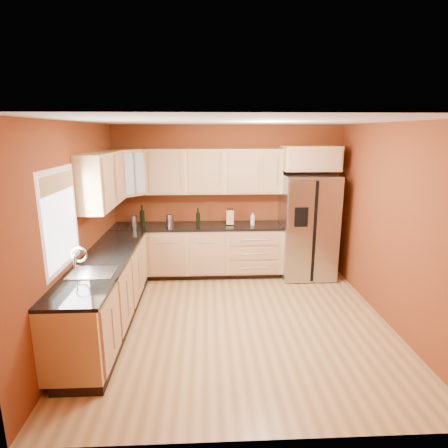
{
  "coord_description": "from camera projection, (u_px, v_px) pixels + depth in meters",
  "views": [
    {
      "loc": [
        -0.39,
        -4.55,
        2.47
      ],
      "look_at": [
        -0.13,
        0.9,
        1.13
      ],
      "focal_mm": 30.0,
      "sensor_mm": 36.0,
      "label": 1
    }
  ],
  "objects": [
    {
      "name": "knife_block",
      "position": [
        230.0,
        218.0,
        6.43
      ],
      "size": [
        0.13,
        0.12,
        0.24
      ],
      "primitive_type": "cube",
      "rotation": [
        0.0,
        0.0,
        -0.11
      ],
      "color": "tan",
      "rests_on": "countertop_back"
    },
    {
      "name": "floor",
      "position": [
        237.0,
        321.0,
        5.02
      ],
      "size": [
        4.0,
        4.0,
        0.0
      ],
      "primitive_type": "plane",
      "color": "#A2723E",
      "rests_on": "ground"
    },
    {
      "name": "wall_right",
      "position": [
        393.0,
        226.0,
        4.8
      ],
      "size": [
        0.04,
        4.0,
        2.6
      ],
      "primitive_type": "cube",
      "color": "maroon",
      "rests_on": "floor"
    },
    {
      "name": "wall_front",
      "position": [
        260.0,
        295.0,
        2.77
      ],
      "size": [
        4.0,
        0.04,
        2.6
      ],
      "primitive_type": "cube",
      "color": "maroon",
      "rests_on": "floor"
    },
    {
      "name": "canister_right",
      "position": [
        134.0,
        221.0,
        6.34
      ],
      "size": [
        0.14,
        0.14,
        0.19
      ],
      "primitive_type": "cylinder",
      "rotation": [
        0.0,
        0.0,
        -0.3
      ],
      "color": "#AFB0B4",
      "rests_on": "countertop_back"
    },
    {
      "name": "upper_cabinets_left",
      "position": [
        102.0,
        180.0,
        5.2
      ],
      "size": [
        0.33,
        1.35,
        0.75
      ],
      "primitive_type": "cube",
      "color": "tan",
      "rests_on": "wall_left"
    },
    {
      "name": "upper_cabinets_back",
      "position": [
        214.0,
        171.0,
        6.35
      ],
      "size": [
        2.3,
        0.33,
        0.75
      ],
      "primitive_type": "cube",
      "color": "tan",
      "rests_on": "wall_back"
    },
    {
      "name": "countertop_back",
      "position": [
        197.0,
        226.0,
        6.42
      ],
      "size": [
        2.9,
        0.62,
        0.04
      ],
      "primitive_type": "cube",
      "color": "black",
      "rests_on": "base_cabinets_back"
    },
    {
      "name": "canister_left",
      "position": [
        170.0,
        220.0,
        6.33
      ],
      "size": [
        0.15,
        0.15,
        0.2
      ],
      "primitive_type": "cylinder",
      "rotation": [
        0.0,
        0.0,
        -0.17
      ],
      "color": "#AFB0B4",
      "rests_on": "countertop_back"
    },
    {
      "name": "base_cabinets_back",
      "position": [
        198.0,
        252.0,
        6.54
      ],
      "size": [
        2.9,
        0.6,
        0.88
      ],
      "primitive_type": "cube",
      "color": "tan",
      "rests_on": "floor"
    },
    {
      "name": "wall_left",
      "position": [
        76.0,
        230.0,
        4.62
      ],
      "size": [
        0.04,
        4.0,
        2.6
      ],
      "primitive_type": "cube",
      "color": "maroon",
      "rests_on": "floor"
    },
    {
      "name": "refrigerator",
      "position": [
        307.0,
        226.0,
        6.45
      ],
      "size": [
        0.9,
        0.75,
        1.78
      ],
      "primitive_type": "cube",
      "color": "#AFB0B4",
      "rests_on": "floor"
    },
    {
      "name": "window",
      "position": [
        61.0,
        219.0,
        4.08
      ],
      "size": [
        0.03,
        0.9,
        1.0
      ],
      "primitive_type": "cube",
      "color": "white",
      "rests_on": "wall_left"
    },
    {
      "name": "corner_upper_cabinet",
      "position": [
        128.0,
        173.0,
        6.13
      ],
      "size": [
        0.67,
        0.67,
        0.75
      ],
      "primitive_type": "cube",
      "rotation": [
        0.0,
        0.0,
        0.79
      ],
      "color": "tan",
      "rests_on": "wall_back"
    },
    {
      "name": "base_cabinets_left",
      "position": [
        106.0,
        294.0,
        4.84
      ],
      "size": [
        0.6,
        2.8,
        0.88
      ],
      "primitive_type": "cube",
      "color": "tan",
      "rests_on": "floor"
    },
    {
      "name": "over_fridge_cabinet",
      "position": [
        310.0,
        158.0,
        6.24
      ],
      "size": [
        0.92,
        0.6,
        0.4
      ],
      "primitive_type": "cube",
      "color": "tan",
      "rests_on": "wall_back"
    },
    {
      "name": "ceiling",
      "position": [
        238.0,
        121.0,
        4.4
      ],
      "size": [
        4.0,
        4.0,
        0.0
      ],
      "primitive_type": "plane",
      "color": "silver",
      "rests_on": "wall_back"
    },
    {
      "name": "wine_bottle_a",
      "position": [
        142.0,
        215.0,
        6.36
      ],
      "size": [
        0.1,
        0.1,
        0.35
      ],
      "primitive_type": null,
      "rotation": [
        0.0,
        0.0,
        0.35
      ],
      "color": "black",
      "rests_on": "countertop_back"
    },
    {
      "name": "wine_bottle_b",
      "position": [
        198.0,
        217.0,
        6.38
      ],
      "size": [
        0.08,
        0.08,
        0.3
      ],
      "primitive_type": null,
      "rotation": [
        0.0,
        0.0,
        -0.28
      ],
      "color": "black",
      "rests_on": "countertop_back"
    },
    {
      "name": "sink_faucet",
      "position": [
        91.0,
        260.0,
        4.2
      ],
      "size": [
        0.5,
        0.42,
        0.3
      ],
      "primitive_type": null,
      "color": "white",
      "rests_on": "countertop_left"
    },
    {
      "name": "countertop_left",
      "position": [
        104.0,
        260.0,
        4.73
      ],
      "size": [
        0.62,
        2.8,
        0.04
      ],
      "primitive_type": "cube",
      "color": "black",
      "rests_on": "base_cabinets_left"
    },
    {
      "name": "wall_back",
      "position": [
        228.0,
        200.0,
        6.65
      ],
      "size": [
        4.0,
        0.04,
        2.6
      ],
      "primitive_type": "cube",
      "color": "maroon",
      "rests_on": "floor"
    },
    {
      "name": "soap_dispenser",
      "position": [
        253.0,
        219.0,
        6.41
      ],
      "size": [
        0.08,
        0.08,
        0.21
      ],
      "primitive_type": "cylinder",
      "rotation": [
        0.0,
        0.0,
        -0.13
      ],
      "color": "white",
      "rests_on": "countertop_back"
    }
  ]
}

